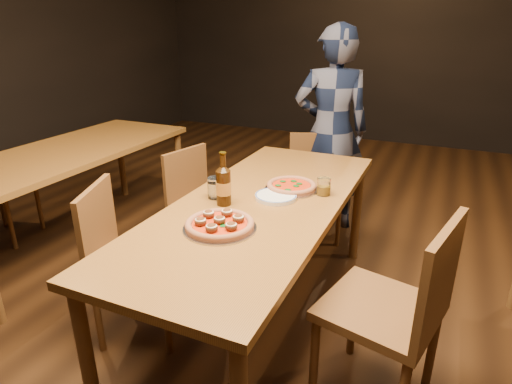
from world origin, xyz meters
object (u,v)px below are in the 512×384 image
at_px(table_main, 260,214).
at_px(chair_end, 315,187).
at_px(chair_main_nw, 138,259).
at_px(amber_glass, 324,186).
at_px(pizza_meatball, 220,224).
at_px(diner, 331,131).
at_px(beer_bottle, 224,187).
at_px(chair_main_sw, 206,208).
at_px(water_glass, 216,188).
at_px(chair_main_e, 380,307).
at_px(pizza_margherita, 291,186).
at_px(plate_stack, 276,196).
at_px(table_left, 66,159).

height_order(table_main, chair_end, chair_end).
bearing_deg(chair_main_nw, amber_glass, -77.36).
bearing_deg(amber_glass, chair_end, 108.51).
bearing_deg(pizza_meatball, table_main, 84.27).
bearing_deg(diner, beer_bottle, 63.52).
bearing_deg(chair_main_sw, chair_end, -25.95).
xyz_separation_m(amber_glass, diner, (-0.28, 1.19, 0.02)).
height_order(chair_end, water_glass, water_glass).
bearing_deg(chair_main_e, amber_glass, -128.05).
xyz_separation_m(chair_main_sw, beer_bottle, (0.45, -0.56, 0.42)).
relative_size(beer_bottle, diner, 0.17).
bearing_deg(beer_bottle, diner, 84.54).
xyz_separation_m(pizza_margherita, amber_glass, (0.18, -0.00, 0.03)).
distance_m(chair_end, plate_stack, 1.14).
xyz_separation_m(pizza_meatball, water_glass, (-0.20, 0.32, 0.03)).
bearing_deg(pizza_margherita, plate_stack, -100.80).
distance_m(chair_main_e, plate_stack, 0.77).
distance_m(chair_main_sw, chair_main_e, 1.49).
distance_m(chair_main_e, amber_glass, 0.73).
relative_size(table_main, chair_main_nw, 2.23).
distance_m(table_main, water_glass, 0.27).
bearing_deg(chair_main_e, beer_bottle, -88.45).
xyz_separation_m(chair_end, water_glass, (-0.20, -1.20, 0.38)).
bearing_deg(chair_main_nw, pizza_margherita, -70.40).
bearing_deg(chair_end, water_glass, -122.50).
xyz_separation_m(beer_bottle, diner, (0.15, 1.53, -0.03)).
bearing_deg(plate_stack, beer_bottle, -139.08).
distance_m(table_left, chair_main_sw, 1.13).
height_order(chair_main_sw, water_glass, water_glass).
bearing_deg(chair_end, plate_stack, -108.09).
relative_size(chair_main_nw, plate_stack, 4.05).
bearing_deg(table_main, amber_glass, 39.80).
distance_m(chair_end, water_glass, 1.28).
bearing_deg(chair_end, chair_main_e, -86.54).
relative_size(table_left, chair_main_nw, 2.23).
relative_size(chair_main_e, plate_stack, 4.41).
height_order(chair_end, amber_glass, chair_end).
bearing_deg(diner, water_glass, 60.13).
distance_m(plate_stack, amber_glass, 0.27).
height_order(chair_main_e, pizza_meatball, chair_main_e).
height_order(beer_bottle, amber_glass, beer_bottle).
relative_size(pizza_margherita, diner, 0.18).
bearing_deg(pizza_margherita, pizza_meatball, -102.09).
xyz_separation_m(plate_stack, beer_bottle, (-0.21, -0.18, 0.09)).
relative_size(chair_end, pizza_margherita, 2.86).
height_order(table_main, plate_stack, plate_stack).
xyz_separation_m(table_main, chair_main_nw, (-0.56, -0.34, -0.23)).
xyz_separation_m(table_main, diner, (-0.01, 1.42, 0.14)).
bearing_deg(chair_main_nw, table_left, 39.18).
height_order(chair_main_sw, chair_end, chair_main_sw).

